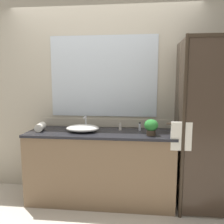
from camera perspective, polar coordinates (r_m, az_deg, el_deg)
name	(u,v)px	position (r m, az deg, el deg)	size (l,w,h in m)	color
ground_plane	(100,200)	(3.15, -2.92, -21.20)	(8.00, 8.00, 0.00)	beige
wall_back_with_mirror	(104,97)	(3.10, -2.09, 3.79)	(4.40, 0.06, 2.60)	#B2A893
vanity_cabinet	(100,166)	(2.96, -2.95, -13.46)	(1.80, 0.58, 0.90)	brown
shower_enclosure	(213,127)	(2.71, 23.99, -3.51)	(1.20, 0.59, 2.00)	#2D2319
sink_basin	(83,128)	(2.85, -7.39, -4.06)	(0.41, 0.31, 0.08)	white
faucet	(86,124)	(3.01, -6.64, -3.14)	(0.17, 0.14, 0.17)	silver
potted_plant	(151,126)	(2.66, 9.81, -3.55)	(0.16, 0.16, 0.19)	#473828
amenity_bottle_lotion	(120,127)	(2.91, 2.08, -3.73)	(0.03, 0.03, 0.09)	silver
amenity_bottle_body_wash	(140,127)	(2.91, 7.00, -3.66)	(0.03, 0.03, 0.10)	silver
rolled_towel_near_edge	(40,127)	(3.01, -17.56, -3.58)	(0.10, 0.10, 0.21)	silver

